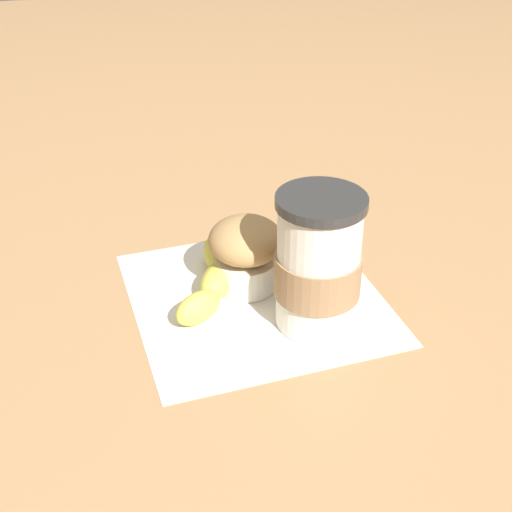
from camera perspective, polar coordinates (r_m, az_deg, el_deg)
ground_plane at (r=0.78m, az=0.00°, el=-3.40°), size 3.00×3.00×0.00m
paper_napkin at (r=0.78m, az=0.00°, el=-3.35°), size 0.30×0.30×0.00m
coffee_cup at (r=0.71m, az=4.99°, el=-0.70°), size 0.09×0.09×0.14m
muffin at (r=0.77m, az=-0.82°, el=0.40°), size 0.08×0.08×0.08m
banana at (r=0.78m, az=-3.55°, el=-1.86°), size 0.09×0.16×0.03m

